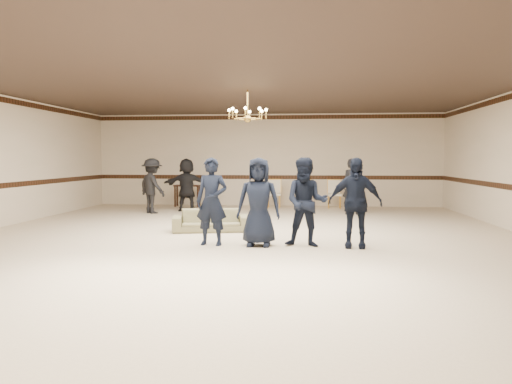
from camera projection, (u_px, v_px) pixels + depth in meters
The scene contains 16 objects.
room at pixel (242, 161), 10.05m from camera, with size 12.01×14.01×3.21m.
chair_rail at pixel (267, 177), 17.02m from camera, with size 12.00×0.02×0.14m, color #381C11.
crown_molding at pixel (267, 117), 16.88m from camera, with size 12.00×0.02×0.14m, color #381C11.
chandelier at pixel (248, 104), 10.95m from camera, with size 0.94×0.94×0.89m, color #B18A39, non-canonical shape.
boy_a at pixel (212, 201), 9.30m from camera, with size 0.61×0.40×1.68m, color black.
boy_b at pixel (259, 202), 9.21m from camera, with size 0.82×0.53×1.68m, color black.
boy_c at pixel (306, 202), 9.13m from camera, with size 0.82×0.64×1.68m, color black.
boy_d at pixel (355, 203), 9.04m from camera, with size 0.99×0.41×1.68m, color black.
settee at pixel (211, 220), 11.09m from camera, with size 1.73×0.67×0.50m, color #746F4D.
adult_left at pixel (152, 186), 14.67m from camera, with size 1.07×0.62×1.66m, color black.
adult_mid at pixel (187, 185), 15.28m from camera, with size 1.54×0.49×1.66m, color black.
adult_right at pixel (353, 186), 14.39m from camera, with size 0.61×0.40×1.66m, color black.
banquet_chair_left at pixel (274, 194), 16.27m from camera, with size 0.46×0.46×0.94m, color beige, non-canonical shape.
banquet_chair_mid at pixel (304, 194), 16.17m from camera, with size 0.46×0.46×0.94m, color beige, non-canonical shape.
banquet_chair_right at pixel (334, 194), 16.07m from camera, with size 0.46×0.46×0.94m, color beige, non-canonical shape.
console_table at pixel (187, 196), 16.76m from camera, with size 0.89×0.38×0.75m, color black.
Camera 1 is at (1.25, -9.99, 1.67)m, focal length 34.17 mm.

